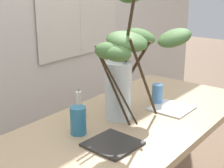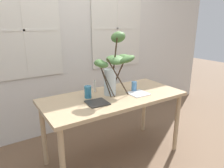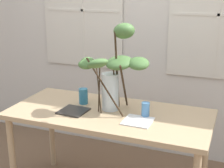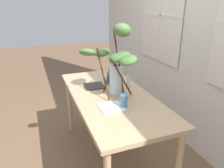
% 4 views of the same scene
% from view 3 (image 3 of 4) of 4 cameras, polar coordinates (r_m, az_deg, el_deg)
% --- Properties ---
extents(back_wall_with_windows, '(5.31, 0.14, 2.94)m').
position_cam_3_polar(back_wall_with_windows, '(3.37, 6.07, 12.36)').
color(back_wall_with_windows, beige).
rests_on(back_wall_with_windows, ground).
extents(dining_table, '(1.56, 0.72, 0.78)m').
position_cam_3_polar(dining_table, '(2.62, -0.47, -6.45)').
color(dining_table, tan).
rests_on(dining_table, ground).
extents(vase_with_branches, '(0.54, 0.49, 0.70)m').
position_cam_3_polar(vase_with_branches, '(2.51, 0.34, 2.37)').
color(vase_with_branches, silver).
rests_on(vase_with_branches, dining_table).
extents(drinking_glass_blue_left, '(0.07, 0.07, 0.13)m').
position_cam_3_polar(drinking_glass_blue_left, '(2.75, -4.91, -2.08)').
color(drinking_glass_blue_left, teal).
rests_on(drinking_glass_blue_left, dining_table).
extents(drinking_glass_blue_right, '(0.06, 0.06, 0.11)m').
position_cam_3_polar(drinking_glass_blue_right, '(2.49, 5.74, -4.39)').
color(drinking_glass_blue_right, '#4C84BC').
rests_on(drinking_glass_blue_right, dining_table).
extents(plate_square_left, '(0.21, 0.21, 0.01)m').
position_cam_3_polar(plate_square_left, '(2.61, -6.61, -4.59)').
color(plate_square_left, '#2D2B28').
rests_on(plate_square_left, dining_table).
extents(plate_square_right, '(0.21, 0.21, 0.01)m').
position_cam_3_polar(plate_square_right, '(2.42, 4.43, -6.33)').
color(plate_square_right, white).
rests_on(plate_square_right, dining_table).
extents(pillar_candle, '(0.03, 0.03, 0.14)m').
position_cam_3_polar(pillar_candle, '(2.81, -0.79, -1.59)').
color(pillar_candle, silver).
rests_on(pillar_candle, dining_table).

